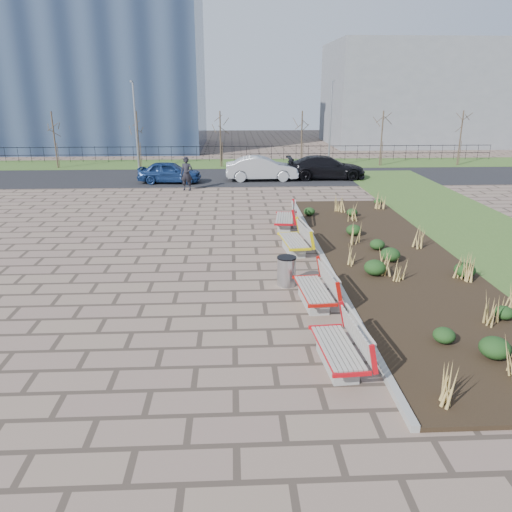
{
  "coord_description": "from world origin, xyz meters",
  "views": [
    {
      "loc": [
        0.83,
        -11.03,
        5.66
      ],
      "look_at": [
        1.5,
        3.0,
        0.9
      ],
      "focal_mm": 35.0,
      "sensor_mm": 36.0,
      "label": 1
    }
  ],
  "objects_px": {
    "bench_c": "(294,239)",
    "bench_d": "(284,216)",
    "lamp_east": "(330,125)",
    "bench_a": "(338,345)",
    "car_blue": "(170,172)",
    "car_silver": "(262,168)",
    "lamp_west": "(136,126)",
    "car_black": "(326,167)",
    "bench_b": "(314,287)",
    "pedestrian": "(187,174)",
    "litter_bin": "(286,272)"
  },
  "relations": [
    {
      "from": "bench_a",
      "to": "car_silver",
      "type": "relative_size",
      "value": 0.46
    },
    {
      "from": "bench_d",
      "to": "lamp_west",
      "type": "distance_m",
      "value": 19.13
    },
    {
      "from": "pedestrian",
      "to": "car_silver",
      "type": "distance_m",
      "value": 5.39
    },
    {
      "from": "pedestrian",
      "to": "car_silver",
      "type": "bearing_deg",
      "value": 44.59
    },
    {
      "from": "car_silver",
      "to": "bench_c",
      "type": "bearing_deg",
      "value": -179.71
    },
    {
      "from": "bench_d",
      "to": "lamp_west",
      "type": "bearing_deg",
      "value": 125.56
    },
    {
      "from": "bench_b",
      "to": "pedestrian",
      "type": "relative_size",
      "value": 1.09
    },
    {
      "from": "car_blue",
      "to": "car_black",
      "type": "relative_size",
      "value": 0.76
    },
    {
      "from": "pedestrian",
      "to": "bench_c",
      "type": "bearing_deg",
      "value": -56.59
    },
    {
      "from": "car_black",
      "to": "bench_c",
      "type": "bearing_deg",
      "value": 165.87
    },
    {
      "from": "bench_c",
      "to": "pedestrian",
      "type": "relative_size",
      "value": 1.09
    },
    {
      "from": "pedestrian",
      "to": "bench_b",
      "type": "bearing_deg",
      "value": -62.49
    },
    {
      "from": "pedestrian",
      "to": "lamp_east",
      "type": "bearing_deg",
      "value": 51.36
    },
    {
      "from": "bench_c",
      "to": "lamp_west",
      "type": "relative_size",
      "value": 0.35
    },
    {
      "from": "bench_b",
      "to": "litter_bin",
      "type": "xyz_separation_m",
      "value": [
        -0.59,
        1.42,
        -0.06
      ]
    },
    {
      "from": "pedestrian",
      "to": "car_black",
      "type": "distance_m",
      "value": 9.29
    },
    {
      "from": "car_silver",
      "to": "car_black",
      "type": "xyz_separation_m",
      "value": [
        4.17,
        0.36,
        -0.02
      ]
    },
    {
      "from": "car_black",
      "to": "bench_b",
      "type": "bearing_deg",
      "value": 169.16
    },
    {
      "from": "car_black",
      "to": "lamp_east",
      "type": "relative_size",
      "value": 0.84
    },
    {
      "from": "bench_a",
      "to": "car_silver",
      "type": "distance_m",
      "value": 22.45
    },
    {
      "from": "lamp_east",
      "to": "bench_b",
      "type": "bearing_deg",
      "value": -101.51
    },
    {
      "from": "lamp_east",
      "to": "pedestrian",
      "type": "bearing_deg",
      "value": -139.75
    },
    {
      "from": "bench_c",
      "to": "car_silver",
      "type": "xyz_separation_m",
      "value": [
        -0.29,
        14.64,
        0.27
      ]
    },
    {
      "from": "car_black",
      "to": "lamp_east",
      "type": "xyz_separation_m",
      "value": [
        1.13,
        4.95,
        2.29
      ]
    },
    {
      "from": "bench_b",
      "to": "pedestrian",
      "type": "xyz_separation_m",
      "value": [
        -4.79,
        16.26,
        0.46
      ]
    },
    {
      "from": "bench_a",
      "to": "car_blue",
      "type": "xyz_separation_m",
      "value": [
        -6.05,
        21.84,
        0.18
      ]
    },
    {
      "from": "car_black",
      "to": "car_blue",
      "type": "bearing_deg",
      "value": 95.94
    },
    {
      "from": "bench_c",
      "to": "bench_d",
      "type": "relative_size",
      "value": 1.0
    },
    {
      "from": "litter_bin",
      "to": "lamp_east",
      "type": "relative_size",
      "value": 0.15
    },
    {
      "from": "bench_c",
      "to": "lamp_west",
      "type": "distance_m",
      "value": 22.04
    },
    {
      "from": "litter_bin",
      "to": "bench_c",
      "type": "bearing_deg",
      "value": 79.4
    },
    {
      "from": "bench_c",
      "to": "bench_a",
      "type": "bearing_deg",
      "value": -96.18
    },
    {
      "from": "pedestrian",
      "to": "car_blue",
      "type": "height_order",
      "value": "pedestrian"
    },
    {
      "from": "bench_d",
      "to": "pedestrian",
      "type": "height_order",
      "value": "pedestrian"
    },
    {
      "from": "bench_c",
      "to": "bench_d",
      "type": "bearing_deg",
      "value": 83.82
    },
    {
      "from": "car_silver",
      "to": "car_black",
      "type": "distance_m",
      "value": 4.18
    },
    {
      "from": "bench_b",
      "to": "bench_c",
      "type": "relative_size",
      "value": 1.0
    },
    {
      "from": "pedestrian",
      "to": "lamp_east",
      "type": "xyz_separation_m",
      "value": [
        9.79,
        8.29,
        2.08
      ]
    },
    {
      "from": "car_blue",
      "to": "lamp_east",
      "type": "height_order",
      "value": "lamp_east"
    },
    {
      "from": "bench_c",
      "to": "lamp_east",
      "type": "relative_size",
      "value": 0.35
    },
    {
      "from": "bench_a",
      "to": "pedestrian",
      "type": "bearing_deg",
      "value": 99.51
    },
    {
      "from": "bench_c",
      "to": "car_silver",
      "type": "bearing_deg",
      "value": 84.97
    },
    {
      "from": "car_blue",
      "to": "lamp_east",
      "type": "distance_m",
      "value": 12.75
    },
    {
      "from": "lamp_west",
      "to": "lamp_east",
      "type": "distance_m",
      "value": 14.0
    },
    {
      "from": "bench_c",
      "to": "lamp_west",
      "type": "bearing_deg",
      "value": 108.09
    },
    {
      "from": "pedestrian",
      "to": "bench_a",
      "type": "bearing_deg",
      "value": -65.08
    },
    {
      "from": "car_silver",
      "to": "lamp_east",
      "type": "height_order",
      "value": "lamp_east"
    },
    {
      "from": "car_blue",
      "to": "lamp_east",
      "type": "bearing_deg",
      "value": -57.58
    },
    {
      "from": "car_silver",
      "to": "lamp_west",
      "type": "height_order",
      "value": "lamp_west"
    },
    {
      "from": "litter_bin",
      "to": "pedestrian",
      "type": "distance_m",
      "value": 15.44
    }
  ]
}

